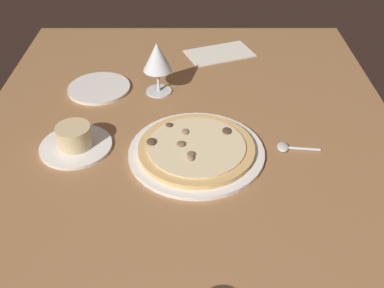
{
  "coord_description": "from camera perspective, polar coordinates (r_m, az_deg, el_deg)",
  "views": [
    {
      "loc": [
        -85.01,
        -1.0,
        71.8
      ],
      "look_at": [
        -0.15,
        -1.06,
        7.0
      ],
      "focal_mm": 42.32,
      "sensor_mm": 36.0,
      "label": 1
    }
  ],
  "objects": [
    {
      "name": "dining_table",
      "position": [
        1.1,
        -0.55,
        -2.02
      ],
      "size": [
        150.0,
        110.0,
        4.0
      ],
      "primitive_type": "cube",
      "color": "#996B42",
      "rests_on": "ground"
    },
    {
      "name": "pizza_main",
      "position": [
        1.08,
        0.55,
        -0.82
      ],
      "size": [
        32.62,
        32.62,
        3.4
      ],
      "color": "white",
      "rests_on": "dining_table"
    },
    {
      "name": "ramekin_on_saucer",
      "position": [
        1.13,
        -14.55,
        0.48
      ],
      "size": [
        17.57,
        17.57,
        6.06
      ],
      "color": "white",
      "rests_on": "dining_table"
    },
    {
      "name": "wine_glass_far",
      "position": [
        1.28,
        -4.41,
        10.69
      ],
      "size": [
        8.21,
        8.21,
        15.27
      ],
      "color": "silver",
      "rests_on": "dining_table"
    },
    {
      "name": "side_plate",
      "position": [
        1.36,
        -11.62,
        6.93
      ],
      "size": [
        18.13,
        18.13,
        0.9
      ],
      "primitive_type": "cylinder",
      "color": "silver",
      "rests_on": "dining_table"
    },
    {
      "name": "paper_menu",
      "position": [
        1.55,
        3.49,
        11.33
      ],
      "size": [
        19.62,
        24.57,
        0.3
      ],
      "primitive_type": "cube",
      "rotation": [
        0.0,
        0.0,
        0.37
      ],
      "color": "silver",
      "rests_on": "dining_table"
    },
    {
      "name": "spoon",
      "position": [
        1.12,
        12.02,
        -0.42
      ],
      "size": [
        4.29,
        10.63,
        1.0
      ],
      "color": "silver",
      "rests_on": "dining_table"
    }
  ]
}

